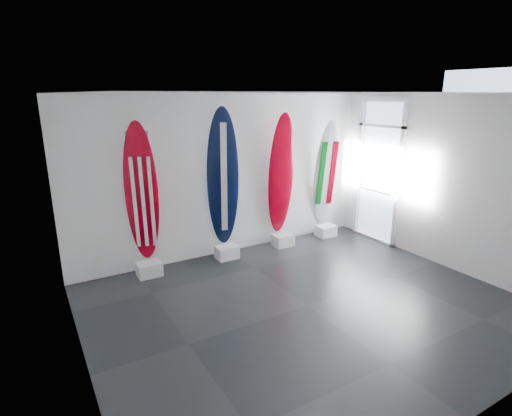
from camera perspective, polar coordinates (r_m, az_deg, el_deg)
floor at (r=6.09m, az=7.32°, el=-13.60°), size 6.00×6.00×0.00m
ceiling at (r=5.31m, az=8.50°, el=15.88°), size 6.00×6.00×0.00m
wall_back at (r=7.57m, az=-3.95°, el=4.55°), size 6.00×0.00×6.00m
wall_front at (r=3.99m, az=30.88°, el=-8.36°), size 6.00×0.00×6.00m
wall_left at (r=4.41m, az=-24.60°, el=-5.34°), size 0.00×5.00×5.00m
wall_right at (r=7.70m, az=25.70°, el=3.20°), size 0.00×5.00×5.00m
display_block_usa at (r=7.12m, az=-14.95°, el=-8.39°), size 0.40×0.30×0.24m
surfboard_usa at (r=6.80m, az=-15.97°, el=1.99°), size 0.61×0.48×2.37m
display_block_navy at (r=7.60m, az=-4.17°, el=-6.30°), size 0.40×0.30×0.24m
surfboard_navy at (r=7.28m, az=-4.74°, el=4.20°), size 0.64×0.45×2.56m
display_block_swiss at (r=8.20m, az=3.84°, el=-4.58°), size 0.40×0.30×0.24m
surfboard_swiss at (r=7.92m, az=3.60°, el=4.70°), size 0.58×0.38×2.43m
display_block_italy at (r=8.86m, az=9.92°, el=-3.21°), size 0.40×0.30×0.24m
surfboard_italy at (r=8.61m, az=9.88°, el=4.82°), size 0.63×0.60×2.26m
wall_outlet at (r=7.18m, az=-21.55°, el=-6.83°), size 0.09×0.02×0.13m
glass_door at (r=8.63m, az=17.05°, el=4.78°), size 0.12×1.16×2.85m
balcony at (r=9.83m, az=21.88°, el=0.09°), size 2.80×2.20×1.20m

